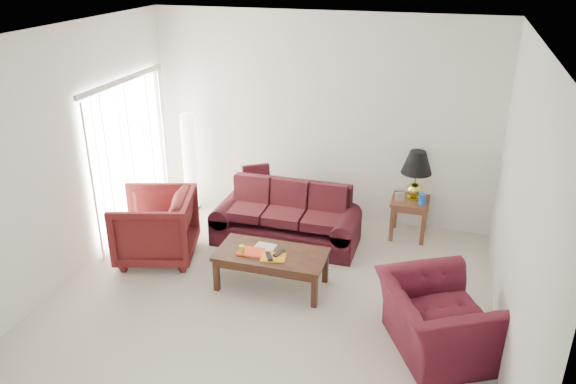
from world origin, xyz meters
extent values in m
plane|color=#BEB5A2|center=(0.00, 0.00, 0.00)|extent=(5.00, 5.00, 0.00)
cube|color=silver|center=(-2.42, 1.30, 1.08)|extent=(0.10, 2.00, 2.16)
cube|color=black|center=(-0.85, 2.07, 0.65)|extent=(0.44, 0.38, 0.41)
cube|color=silver|center=(1.24, 2.05, 0.63)|extent=(0.14, 0.08, 0.13)
cylinder|color=blue|center=(1.54, 2.04, 0.64)|extent=(0.12, 0.12, 0.15)
cube|color=silver|center=(1.20, 2.30, 0.64)|extent=(0.15, 0.17, 0.05)
imported|color=#451011|center=(-1.72, 0.60, 0.45)|extent=(1.22, 1.20, 0.90)
imported|color=#420F1A|center=(1.89, -0.27, 0.37)|extent=(1.40, 1.46, 0.73)
cube|color=red|center=(-0.30, 0.31, 0.47)|extent=(0.30, 0.23, 0.02)
cube|color=silver|center=(-0.18, 0.48, 0.46)|extent=(0.26, 0.20, 0.01)
cube|color=orange|center=(-0.01, 0.27, 0.46)|extent=(0.32, 0.26, 0.02)
cube|color=black|center=(-0.05, 0.24, 0.49)|extent=(0.14, 0.19, 0.02)
cube|color=black|center=(0.04, 0.35, 0.49)|extent=(0.10, 0.19, 0.02)
cylinder|color=yellow|center=(-0.39, 0.25, 0.51)|extent=(0.08, 0.08, 0.11)
camera|label=1|loc=(1.78, -5.10, 3.78)|focal=35.00mm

